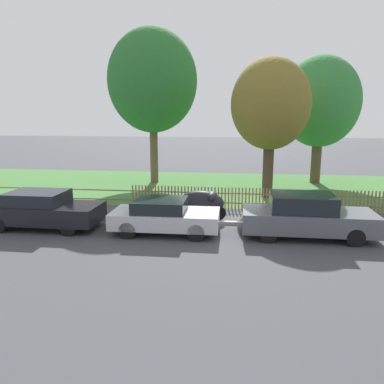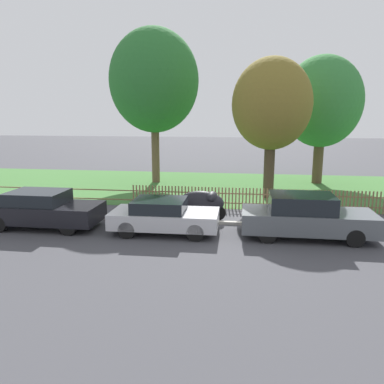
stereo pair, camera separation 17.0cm
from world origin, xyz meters
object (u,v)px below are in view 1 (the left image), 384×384
object	(u,v)px
parked_car_navy_estate	(164,216)
tree_nearest_kerb	(153,81)
tree_behind_motorcycle	(271,105)
tree_mid_park	(320,102)
parked_car_red_compact	(306,216)
parked_car_black_saloon	(42,209)
covered_motorcycle	(203,202)

from	to	relation	value
parked_car_navy_estate	tree_nearest_kerb	xyz separation A→B (m)	(-2.76, 10.30, 5.62)
tree_nearest_kerb	tree_behind_motorcycle	bearing A→B (deg)	-27.91
tree_nearest_kerb	tree_behind_motorcycle	distance (m)	7.94
parked_car_navy_estate	tree_mid_park	bearing A→B (deg)	55.89
parked_car_red_compact	tree_behind_motorcycle	world-z (taller)	tree_behind_motorcycle
tree_behind_motorcycle	tree_mid_park	distance (m)	5.79
parked_car_black_saloon	tree_nearest_kerb	distance (m)	11.85
parked_car_red_compact	covered_motorcycle	distance (m)	4.26
tree_behind_motorcycle	parked_car_red_compact	bearing A→B (deg)	-81.99
parked_car_black_saloon	tree_behind_motorcycle	size ratio (longest dim) A/B	0.61
tree_nearest_kerb	tree_mid_park	xyz separation A→B (m)	(10.19, 1.10, -1.26)
tree_nearest_kerb	tree_behind_motorcycle	size ratio (longest dim) A/B	1.33
parked_car_black_saloon	tree_mid_park	size ratio (longest dim) A/B	0.56
parked_car_navy_estate	parked_car_red_compact	xyz separation A→B (m)	(5.04, 0.17, 0.12)
parked_car_red_compact	tree_behind_motorcycle	size ratio (longest dim) A/B	0.64
parked_car_black_saloon	parked_car_navy_estate	size ratio (longest dim) A/B	1.11
tree_behind_motorcycle	tree_nearest_kerb	bearing A→B (deg)	152.09
parked_car_navy_estate	tree_behind_motorcycle	world-z (taller)	tree_behind_motorcycle
parked_car_black_saloon	covered_motorcycle	distance (m)	6.24
parked_car_navy_estate	parked_car_red_compact	distance (m)	5.04
covered_motorcycle	tree_nearest_kerb	distance (m)	10.74
covered_motorcycle	parked_car_black_saloon	bearing A→B (deg)	-156.52
parked_car_navy_estate	covered_motorcycle	world-z (taller)	parked_car_navy_estate
parked_car_red_compact	tree_mid_park	bearing A→B (deg)	77.99
covered_motorcycle	tree_behind_motorcycle	xyz separation A→B (m)	(2.93, 4.66, 4.03)
parked_car_black_saloon	tree_nearest_kerb	bearing A→B (deg)	79.08
covered_motorcycle	parked_car_navy_estate	bearing A→B (deg)	-115.81
parked_car_navy_estate	covered_motorcycle	distance (m)	2.33
tree_behind_motorcycle	covered_motorcycle	bearing A→B (deg)	-122.18
parked_car_black_saloon	parked_car_red_compact	world-z (taller)	parked_car_red_compact
tree_nearest_kerb	parked_car_red_compact	bearing A→B (deg)	-52.43
covered_motorcycle	tree_nearest_kerb	bearing A→B (deg)	120.51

